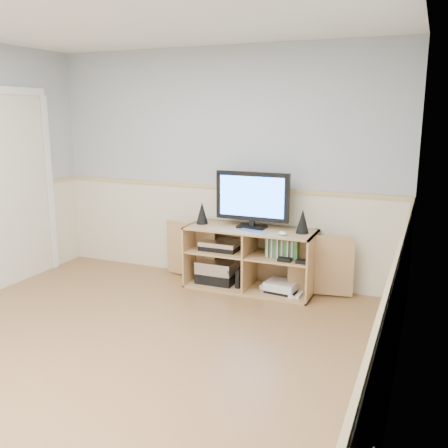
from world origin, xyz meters
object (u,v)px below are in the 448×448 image
at_px(keyboard, 252,232).
at_px(game_consoles, 281,287).
at_px(monitor, 252,198).
at_px(media_cabinet, 252,257).

height_order(keyboard, game_consoles, keyboard).
relative_size(monitor, keyboard, 2.61).
height_order(media_cabinet, monitor, monitor).
height_order(monitor, keyboard, monitor).
distance_m(monitor, keyboard, 0.37).
distance_m(keyboard, game_consoles, 0.66).
xyz_separation_m(media_cabinet, monitor, (-0.00, -0.01, 0.63)).
height_order(media_cabinet, game_consoles, media_cabinet).
bearing_deg(media_cabinet, monitor, -90.00).
height_order(monitor, game_consoles, monitor).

